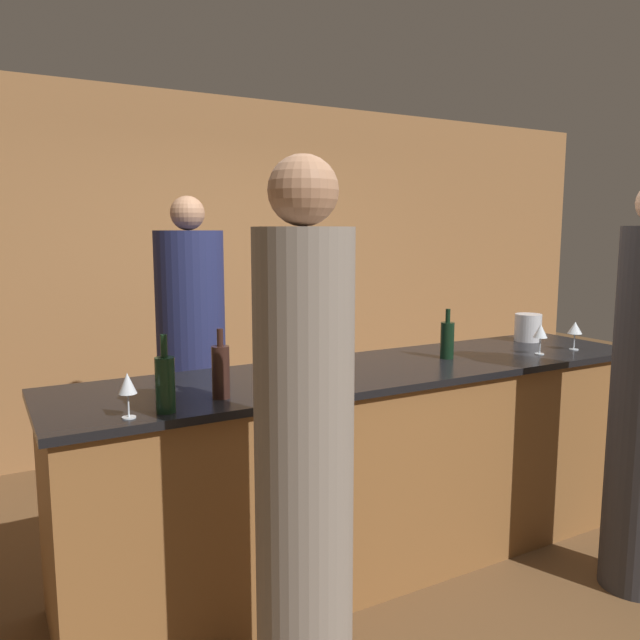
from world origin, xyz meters
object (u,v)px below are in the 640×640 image
Objects in this scene: wine_bottle_2 at (447,339)px; bartender at (192,375)px; wine_bottle_0 at (165,383)px; wine_bottle_1 at (221,371)px; guest_0 at (304,474)px; ice_bucket at (528,327)px.

bartender is at bearing 141.08° from wine_bottle_2.
wine_bottle_0 is 1.04× the size of wine_bottle_1.
wine_bottle_0 is (-0.31, 0.55, 0.23)m from guest_0.
guest_0 is at bearing 84.60° from bartender.
wine_bottle_0 is at bearing -169.46° from ice_bucket.
bartender is 1.32m from wine_bottle_0.
wine_bottle_2 is 0.83m from ice_bucket.
wine_bottle_0 is 1.76× the size of ice_bucket.
bartender reaches higher than wine_bottle_1.
wine_bottle_2 is at bearing -167.55° from ice_bucket.
bartender is 6.62× the size of wine_bottle_1.
wine_bottle_0 is 2.47m from ice_bucket.
wine_bottle_0 is 1.64m from wine_bottle_2.
guest_0 is 11.47× the size of ice_bucket.
ice_bucket is at bearing 10.54° from wine_bottle_0.
wine_bottle_0 reaches higher than ice_bucket.
wine_bottle_2 is (1.36, 0.18, -0.01)m from wine_bottle_1.
bartender is at bearing 68.36° from wine_bottle_0.
ice_bucket is (2.43, 0.45, -0.03)m from wine_bottle_0.
guest_0 reaches higher than bartender.
ice_bucket is at bearing 9.38° from wine_bottle_1.
wine_bottle_1 is 2.20m from ice_bucket.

